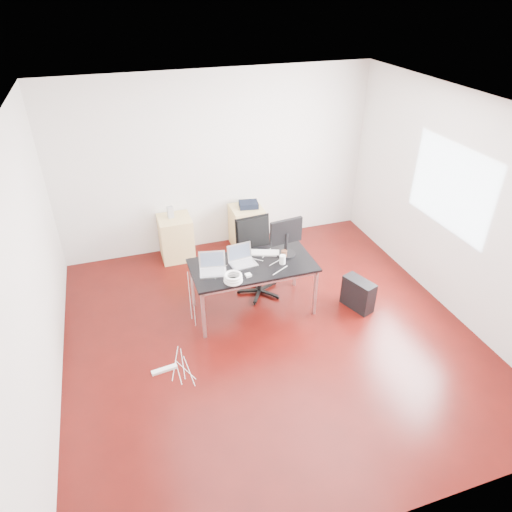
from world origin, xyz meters
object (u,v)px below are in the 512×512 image
object	(u,v)px
filing_cabinet_right	(247,227)
desk	(253,268)
office_chair	(257,254)
pc_tower	(358,294)
filing_cabinet_left	(176,238)

from	to	relation	value
filing_cabinet_right	desk	bearing A→B (deg)	-104.48
office_chair	pc_tower	bearing A→B (deg)	-39.94
desk	filing_cabinet_right	bearing A→B (deg)	75.52
filing_cabinet_left	pc_tower	bearing A→B (deg)	-44.51
filing_cabinet_left	filing_cabinet_right	distance (m)	1.17
filing_cabinet_right	pc_tower	distance (m)	2.28
office_chair	pc_tower	world-z (taller)	office_chair
desk	filing_cabinet_left	size ratio (longest dim) A/B	2.29
filing_cabinet_right	pc_tower	size ratio (longest dim) A/B	1.56
office_chair	filing_cabinet_left	bearing A→B (deg)	121.93
desk	pc_tower	xyz separation A→B (m)	(1.37, -0.40, -0.46)
filing_cabinet_left	filing_cabinet_right	bearing A→B (deg)	0.00
pc_tower	office_chair	bearing A→B (deg)	124.99
desk	filing_cabinet_left	distance (m)	1.86
filing_cabinet_left	filing_cabinet_right	world-z (taller)	same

